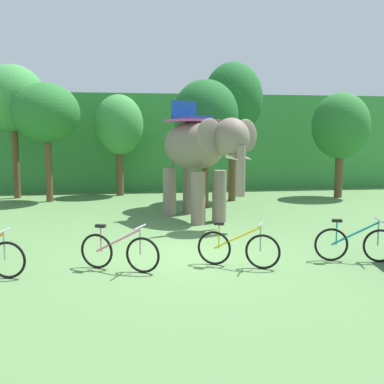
{
  "coord_description": "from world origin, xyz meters",
  "views": [
    {
      "loc": [
        -1.19,
        -9.58,
        2.64
      ],
      "look_at": [
        0.27,
        1.0,
        1.3
      ],
      "focal_mm": 41.7,
      "sensor_mm": 36.0,
      "label": 1
    }
  ],
  "objects_px": {
    "bike_yellow": "(238,248)",
    "bike_teal": "(355,244)",
    "tree_left": "(13,99)",
    "tree_center_left": "(119,126)",
    "tree_far_left": "(233,100)",
    "bike_pink": "(119,252)",
    "tree_far_right": "(205,115)",
    "tree_right": "(46,113)",
    "elephant": "(199,150)",
    "tree_center": "(341,126)"
  },
  "relations": [
    {
      "from": "tree_center_left",
      "to": "tree_right",
      "type": "bearing_deg",
      "value": -151.05
    },
    {
      "from": "tree_far_left",
      "to": "tree_left",
      "type": "bearing_deg",
      "value": 167.02
    },
    {
      "from": "tree_far_right",
      "to": "bike_teal",
      "type": "height_order",
      "value": "tree_far_right"
    },
    {
      "from": "tree_far_left",
      "to": "bike_pink",
      "type": "height_order",
      "value": "tree_far_left"
    },
    {
      "from": "tree_right",
      "to": "bike_yellow",
      "type": "xyz_separation_m",
      "value": [
        5.41,
        -9.95,
        -3.15
      ]
    },
    {
      "from": "tree_far_left",
      "to": "elephant",
      "type": "height_order",
      "value": "tree_far_left"
    },
    {
      "from": "elephant",
      "to": "bike_teal",
      "type": "bearing_deg",
      "value": -63.43
    },
    {
      "from": "tree_right",
      "to": "tree_center",
      "type": "height_order",
      "value": "tree_right"
    },
    {
      "from": "tree_left",
      "to": "tree_center",
      "type": "xyz_separation_m",
      "value": [
        13.76,
        -1.66,
        -1.14
      ]
    },
    {
      "from": "tree_left",
      "to": "tree_center",
      "type": "bearing_deg",
      "value": -6.88
    },
    {
      "from": "tree_right",
      "to": "bike_pink",
      "type": "height_order",
      "value": "tree_right"
    },
    {
      "from": "bike_yellow",
      "to": "tree_center",
      "type": "bearing_deg",
      "value": 54.65
    },
    {
      "from": "bike_pink",
      "to": "bike_yellow",
      "type": "bearing_deg",
      "value": -1.76
    },
    {
      "from": "tree_far_left",
      "to": "bike_yellow",
      "type": "bearing_deg",
      "value": -102.18
    },
    {
      "from": "tree_right",
      "to": "bike_teal",
      "type": "height_order",
      "value": "tree_right"
    },
    {
      "from": "tree_far_left",
      "to": "tree_center",
      "type": "bearing_deg",
      "value": 4.79
    },
    {
      "from": "tree_far_right",
      "to": "elephant",
      "type": "height_order",
      "value": "tree_far_right"
    },
    {
      "from": "tree_far_right",
      "to": "bike_pink",
      "type": "xyz_separation_m",
      "value": [
        -2.99,
        -7.58,
        -3.02
      ]
    },
    {
      "from": "tree_right",
      "to": "elephant",
      "type": "height_order",
      "value": "tree_right"
    },
    {
      "from": "tree_center_left",
      "to": "tree_far_left",
      "type": "relative_size",
      "value": 0.8
    },
    {
      "from": "tree_far_left",
      "to": "bike_teal",
      "type": "relative_size",
      "value": 3.33
    },
    {
      "from": "tree_far_right",
      "to": "elephant",
      "type": "xyz_separation_m",
      "value": [
        -0.61,
        -2.5,
        -1.2
      ]
    },
    {
      "from": "tree_center_left",
      "to": "tree_center",
      "type": "bearing_deg",
      "value": -11.67
    },
    {
      "from": "tree_right",
      "to": "tree_center_left",
      "type": "height_order",
      "value": "tree_right"
    },
    {
      "from": "tree_far_left",
      "to": "bike_pink",
      "type": "xyz_separation_m",
      "value": [
        -4.36,
        -9.09,
        -3.68
      ]
    },
    {
      "from": "tree_center_left",
      "to": "bike_yellow",
      "type": "height_order",
      "value": "tree_center_left"
    },
    {
      "from": "tree_center",
      "to": "bike_teal",
      "type": "height_order",
      "value": "tree_center"
    },
    {
      "from": "bike_teal",
      "to": "tree_left",
      "type": "bearing_deg",
      "value": 130.42
    },
    {
      "from": "bike_yellow",
      "to": "tree_far_left",
      "type": "bearing_deg",
      "value": 77.82
    },
    {
      "from": "tree_left",
      "to": "tree_right",
      "type": "xyz_separation_m",
      "value": [
        1.57,
        -1.27,
        -0.66
      ]
    },
    {
      "from": "tree_left",
      "to": "bike_pink",
      "type": "distance_m",
      "value": 12.65
    },
    {
      "from": "tree_left",
      "to": "tree_center_left",
      "type": "distance_m",
      "value": 4.51
    },
    {
      "from": "tree_left",
      "to": "bike_yellow",
      "type": "distance_m",
      "value": 13.75
    },
    {
      "from": "tree_far_left",
      "to": "elephant",
      "type": "relative_size",
      "value": 1.33
    },
    {
      "from": "tree_right",
      "to": "tree_center_left",
      "type": "distance_m",
      "value": 3.23
    },
    {
      "from": "tree_far_right",
      "to": "tree_far_left",
      "type": "relative_size",
      "value": 0.84
    },
    {
      "from": "tree_left",
      "to": "tree_far_right",
      "type": "bearing_deg",
      "value": -25.22
    },
    {
      "from": "tree_far_left",
      "to": "elephant",
      "type": "xyz_separation_m",
      "value": [
        -1.98,
        -4.01,
        -1.86
      ]
    },
    {
      "from": "tree_far_right",
      "to": "bike_teal",
      "type": "distance_m",
      "value": 8.42
    },
    {
      "from": "tree_center_left",
      "to": "bike_teal",
      "type": "relative_size",
      "value": 2.66
    },
    {
      "from": "tree_left",
      "to": "tree_far_left",
      "type": "xyz_separation_m",
      "value": [
        8.95,
        -2.06,
        -0.13
      ]
    },
    {
      "from": "tree_right",
      "to": "elephant",
      "type": "distance_m",
      "value": 7.35
    },
    {
      "from": "bike_yellow",
      "to": "bike_teal",
      "type": "relative_size",
      "value": 0.94
    },
    {
      "from": "tree_left",
      "to": "tree_far_left",
      "type": "distance_m",
      "value": 9.19
    },
    {
      "from": "tree_right",
      "to": "bike_teal",
      "type": "distance_m",
      "value": 13.1
    },
    {
      "from": "bike_yellow",
      "to": "bike_teal",
      "type": "xyz_separation_m",
      "value": [
        2.55,
        0.04,
        0.0
      ]
    },
    {
      "from": "tree_right",
      "to": "bike_yellow",
      "type": "height_order",
      "value": "tree_right"
    },
    {
      "from": "tree_center_left",
      "to": "bike_yellow",
      "type": "bearing_deg",
      "value": -77.22
    },
    {
      "from": "tree_center_left",
      "to": "bike_pink",
      "type": "distance_m",
      "value": 11.75
    },
    {
      "from": "tree_far_right",
      "to": "bike_yellow",
      "type": "xyz_separation_m",
      "value": [
        -0.61,
        -7.65,
        -3.02
      ]
    }
  ]
}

